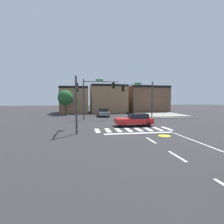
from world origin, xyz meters
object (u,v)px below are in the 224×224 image
Objects in this scene: traffic_signal_northeast at (140,93)px; roadside_tree at (65,98)px; car_red at (135,120)px; traffic_signal_southwest at (77,94)px; traffic_signal_northwest at (97,91)px; car_gray at (103,112)px.

roadside_tree is at bearing -35.53° from traffic_signal_northeast.
roadside_tree is (-9.35, 16.15, 2.62)m from car_red.
traffic_signal_northwest is (2.80, 9.40, 0.58)m from traffic_signal_southwest.
traffic_signal_southwest is at bearing -106.60° from traffic_signal_northwest.
traffic_signal_northwest reaches higher than roadside_tree.
traffic_signal_southwest is 15.16m from car_gray.
roadside_tree is (-2.62, 18.31, -0.38)m from traffic_signal_southwest.
car_gray is at bearing 71.65° from traffic_signal_northwest.
traffic_signal_northeast is at bearing -112.32° from car_red.
traffic_signal_northwest reaches higher than traffic_signal_northeast.
car_red is at bearing 11.04° from car_gray.
roadside_tree is (-7.01, 4.13, 2.65)m from car_gray.
traffic_signal_northeast is 0.96× the size of traffic_signal_northwest.
traffic_signal_northwest is 1.42× the size of car_red.
traffic_signal_northeast is 6.95m from traffic_signal_northwest.
traffic_signal_northeast is 15.21m from roadside_tree.
car_red is at bearing -61.46° from traffic_signal_northwest.
traffic_signal_northeast is at bearing -45.77° from traffic_signal_southwest.
traffic_signal_southwest is 1.10× the size of roadside_tree.
car_gray is at bearing -41.30° from traffic_signal_northeast.
traffic_signal_northeast reaches higher than car_red.
traffic_signal_northeast reaches higher than traffic_signal_southwest.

